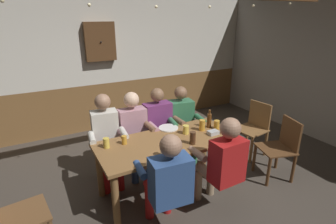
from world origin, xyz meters
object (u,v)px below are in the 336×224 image
Objects in this scene: pint_glass_1 at (164,151)px; plate_0 at (168,128)px; person_3 at (182,121)px; person_5 at (223,161)px; bottle_0 at (230,128)px; bottle_1 at (209,120)px; chair_empty_far_end at (254,127)px; pint_glass_3 at (186,130)px; chair_empty_near_left at (281,147)px; pint_glass_2 at (124,140)px; person_1 at (134,130)px; pint_glass_5 at (217,125)px; pint_glass_6 at (106,143)px; pint_glass_0 at (202,125)px; person_0 at (106,136)px; pint_glass_4 at (193,138)px; wall_dart_cabinet at (100,42)px; person_2 at (160,125)px; dining_table at (168,148)px; chair_empty_near_right at (12,216)px; person_4 at (168,180)px.

plate_0 is at bearing 57.54° from pint_glass_1.
person_5 is at bearing 89.32° from person_3.
person_3 reaches higher than bottle_0.
pint_glass_1 is at bearing -156.31° from bottle_1.
person_5 is 1.39× the size of chair_empty_far_end.
plate_0 is at bearing 114.98° from pint_glass_3.
chair_empty_near_left is 8.18× the size of pint_glass_2.
person_1 reaches higher than pint_glass_3.
person_3 is 1.26m from pint_glass_1.
pint_glass_6 reaches higher than pint_glass_5.
pint_glass_1 reaches higher than pint_glass_6.
person_0 is at bearing 153.91° from pint_glass_0.
pint_glass_2 is (-0.69, -0.15, 0.05)m from plate_0.
bottle_1 is 0.57m from pint_glass_4.
bottle_1 is 2.61m from wall_dart_cabinet.
person_2 is 2.10m from wall_dart_cabinet.
pint_glass_2 is (-0.87, 0.80, 0.12)m from person_5.
bottle_0 is (-0.95, -0.45, 0.36)m from chair_empty_far_end.
plate_0 is at bearing 12.27° from pint_glass_2.
pint_glass_4 is (0.44, 0.09, 0.02)m from pint_glass_1.
wall_dart_cabinet is (-0.92, 2.63, 0.91)m from bottle_0.
bottle_1 is at bearing 7.44° from dining_table.
chair_empty_near_right is at bearing 29.72° from person_3.
chair_empty_near_right is at bearing -164.45° from plate_0.
chair_empty_near_right is at bearing -121.92° from wall_dart_cabinet.
person_4 is 9.76× the size of pint_glass_6.
pint_glass_6 is (-0.22, 0.01, 0.01)m from pint_glass_2.
bottle_0 is 0.93× the size of bottle_1.
person_4 is at bearing -78.56° from pint_glass_2.
pint_glass_6 is at bearing -171.32° from plate_0.
person_4 is 0.72m from pint_glass_4.
pint_glass_1 is at bearing -154.80° from pint_glass_0.
person_1 is 4.51× the size of plate_0.
person_1 is 1.27m from person_4.
pint_glass_2 is at bearing 151.57° from pint_glass_4.
bottle_0 reaches higher than pint_glass_4.
chair_empty_far_end is (1.15, -0.41, -0.18)m from person_3.
chair_empty_near_right is 2.03m from plate_0.
person_2 is 1.39× the size of chair_empty_far_end.
person_4 is 11.06× the size of pint_glass_2.
pint_glass_4 is (-0.33, -0.27, 0.00)m from pint_glass_0.
person_5 is 0.67m from pint_glass_1.
chair_empty_near_right is 1.15m from pint_glass_6.
pint_glass_6 is at bearing 81.74° from person_0.
chair_empty_near_left reaches higher than pint_glass_2.
person_5 is 0.76m from pint_glass_5.
pint_glass_3 is at bearing 171.84° from pint_glass_5.
person_5 reaches higher than person_4.
wall_dart_cabinet is (-0.68, 2.35, 0.94)m from pint_glass_0.
person_4 is at bearing 178.98° from person_5.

